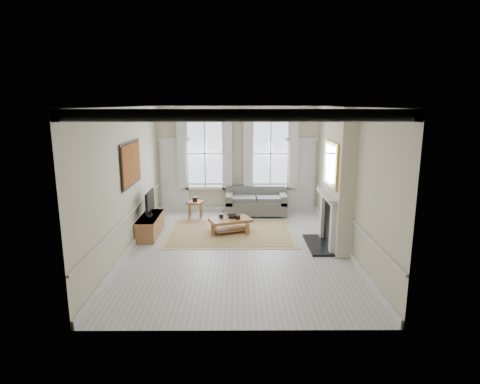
{
  "coord_description": "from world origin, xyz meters",
  "views": [
    {
      "loc": [
        0.0,
        -9.24,
        3.46
      ],
      "look_at": [
        0.06,
        0.76,
        1.25
      ],
      "focal_mm": 30.0,
      "sensor_mm": 36.0,
      "label": 1
    }
  ],
  "objects_px": {
    "side_table": "(195,205)",
    "tv_stand": "(150,226)",
    "sofa": "(256,203)",
    "coffee_table": "(230,221)"
  },
  "relations": [
    {
      "from": "sofa",
      "to": "side_table",
      "type": "height_order",
      "value": "sofa"
    },
    {
      "from": "side_table",
      "to": "sofa",
      "type": "bearing_deg",
      "value": 12.31
    },
    {
      "from": "side_table",
      "to": "tv_stand",
      "type": "height_order",
      "value": "tv_stand"
    },
    {
      "from": "side_table",
      "to": "coffee_table",
      "type": "bearing_deg",
      "value": -52.98
    },
    {
      "from": "coffee_table",
      "to": "tv_stand",
      "type": "distance_m",
      "value": 2.15
    },
    {
      "from": "side_table",
      "to": "tv_stand",
      "type": "distance_m",
      "value": 1.96
    },
    {
      "from": "sofa",
      "to": "side_table",
      "type": "bearing_deg",
      "value": -167.69
    },
    {
      "from": "side_table",
      "to": "coffee_table",
      "type": "height_order",
      "value": "side_table"
    },
    {
      "from": "sofa",
      "to": "tv_stand",
      "type": "height_order",
      "value": "sofa"
    },
    {
      "from": "sofa",
      "to": "side_table",
      "type": "distance_m",
      "value": 1.93
    }
  ]
}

